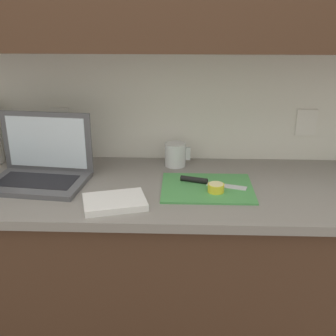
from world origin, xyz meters
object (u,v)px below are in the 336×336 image
Objects in this scene: knife at (202,181)px; measuring_cup at (175,155)px; cutting_board at (207,188)px; lemon_half_cut at (216,188)px; laptop at (41,166)px.

measuring_cup is (-0.11, 0.22, 0.04)m from knife.
measuring_cup is (-0.13, 0.25, 0.05)m from cutting_board.
lemon_half_cut is at bearing -61.59° from measuring_cup.
laptop reaches higher than knife.
measuring_cup reaches higher than lemon_half_cut.
laptop is at bearing -164.96° from knife.
cutting_board is at bearing -44.37° from knife.
laptop is 0.71m from lemon_half_cut.
lemon_half_cut is (0.70, -0.10, -0.04)m from laptop.
laptop is at bearing 174.96° from cutting_board.
cutting_board is 0.29m from measuring_cup.
laptop is 1.54× the size of knife.
measuring_cup is at bearing 118.41° from lemon_half_cut.
measuring_cup is (-0.16, 0.30, 0.03)m from lemon_half_cut.
measuring_cup reaches higher than knife.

